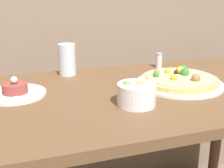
{
  "coord_description": "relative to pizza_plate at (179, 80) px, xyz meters",
  "views": [
    {
      "loc": [
        -0.43,
        -0.65,
        1.17
      ],
      "look_at": [
        -0.08,
        0.37,
        0.82
      ],
      "focal_mm": 50.0,
      "sensor_mm": 36.0,
      "label": 1
    }
  ],
  "objects": [
    {
      "name": "drinking_glass",
      "position": [
        -0.4,
        0.29,
        0.05
      ],
      "size": [
        0.08,
        0.08,
        0.14
      ],
      "color": "silver",
      "rests_on": "dining_table"
    },
    {
      "name": "small_bowl",
      "position": [
        -0.25,
        -0.15,
        0.02
      ],
      "size": [
        0.13,
        0.13,
        0.08
      ],
      "color": "white",
      "rests_on": "dining_table"
    },
    {
      "name": "dining_table",
      "position": [
        -0.21,
        -0.01,
        -0.12
      ],
      "size": [
        1.47,
        0.75,
        0.78
      ],
      "color": "brown",
      "rests_on": "ground_plane"
    },
    {
      "name": "pizza_plate",
      "position": [
        0.0,
        0.0,
        0.0
      ],
      "size": [
        0.35,
        0.35,
        0.06
      ],
      "color": "white",
      "rests_on": "dining_table"
    },
    {
      "name": "salt_shaker",
      "position": [
        0.04,
        0.26,
        0.02
      ],
      "size": [
        0.03,
        0.03,
        0.07
      ],
      "color": "silver",
      "rests_on": "dining_table"
    },
    {
      "name": "tartare_plate",
      "position": [
        -0.63,
        0.08,
        -0.0
      ],
      "size": [
        0.22,
        0.22,
        0.07
      ],
      "color": "white",
      "rests_on": "dining_table"
    }
  ]
}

